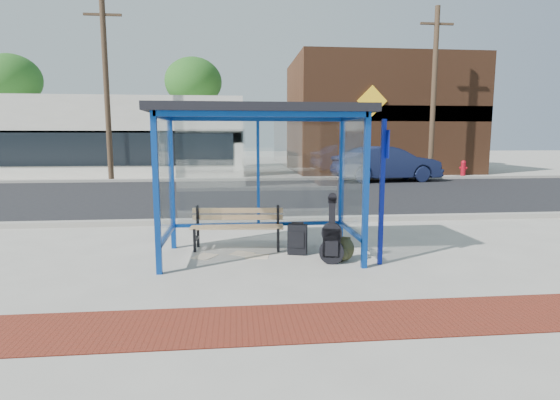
{
  "coord_description": "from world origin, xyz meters",
  "views": [
    {
      "loc": [
        -0.39,
        -6.93,
        1.92
      ],
      "look_at": [
        0.33,
        0.2,
        0.91
      ],
      "focal_mm": 28.0,
      "sensor_mm": 36.0,
      "label": 1
    }
  ],
  "objects": [
    {
      "name": "fire_hydrant",
      "position": [
        11.03,
        14.03,
        0.45
      ],
      "size": [
        0.38,
        0.25,
        0.84
      ],
      "rotation": [
        0.0,
        0.0,
        -0.35
      ],
      "color": "#9F0B19",
      "rests_on": "ground"
    },
    {
      "name": "curb_far",
      "position": [
        0.0,
        13.1,
        0.06
      ],
      "size": [
        60.0,
        0.25,
        0.12
      ],
      "primitive_type": "cube",
      "color": "gray",
      "rests_on": "ground"
    },
    {
      "name": "newspaper_a",
      "position": [
        -0.92,
        0.12,
        0.0
      ],
      "size": [
        0.45,
        0.48,
        0.01
      ],
      "primitive_type": "cube",
      "rotation": [
        0.0,
        0.0,
        1.06
      ],
      "color": "white",
      "rests_on": "ground"
    },
    {
      "name": "far_sidewalk",
      "position": [
        0.0,
        15.0,
        0.0
      ],
      "size": [
        60.0,
        4.0,
        0.01
      ],
      "primitive_type": "cube",
      "color": "#B2ADA0",
      "rests_on": "ground"
    },
    {
      "name": "tree_mid",
      "position": [
        -3.0,
        22.0,
        5.45
      ],
      "size": [
        3.6,
        3.6,
        7.03
      ],
      "color": "#4C3826",
      "rests_on": "ground"
    },
    {
      "name": "tree_left",
      "position": [
        -14.0,
        22.0,
        5.45
      ],
      "size": [
        3.6,
        3.6,
        7.03
      ],
      "color": "#4C3826",
      "rests_on": "ground"
    },
    {
      "name": "storefront_brown",
      "position": [
        8.0,
        18.49,
        3.2
      ],
      "size": [
        10.0,
        7.08,
        6.4
      ],
      "color": "#59331E",
      "rests_on": "ground"
    },
    {
      "name": "utility_pole_east",
      "position": [
        9.0,
        13.4,
        4.11
      ],
      "size": [
        1.6,
        0.24,
        8.0
      ],
      "color": "#4C3826",
      "rests_on": "ground"
    },
    {
      "name": "ground",
      "position": [
        0.0,
        0.0,
        0.0
      ],
      "size": [
        120.0,
        120.0,
        0.0
      ],
      "primitive_type": "plane",
      "color": "#B2ADA0",
      "rests_on": "ground"
    },
    {
      "name": "tree_right",
      "position": [
        12.5,
        22.0,
        5.45
      ],
      "size": [
        3.6,
        3.6,
        7.03
      ],
      "color": "#4C3826",
      "rests_on": "ground"
    },
    {
      "name": "guitar_bag",
      "position": [
        1.06,
        -0.49,
        0.38
      ],
      "size": [
        0.39,
        0.19,
        1.04
      ],
      "rotation": [
        0.0,
        0.0,
        -0.21
      ],
      "color": "black",
      "rests_on": "ground"
    },
    {
      "name": "backpack",
      "position": [
        1.29,
        -0.35,
        0.18
      ],
      "size": [
        0.38,
        0.37,
        0.38
      ],
      "rotation": [
        0.0,
        0.0,
        -0.44
      ],
      "color": "#31311B",
      "rests_on": "ground"
    },
    {
      "name": "street_asphalt",
      "position": [
        0.0,
        8.0,
        0.0
      ],
      "size": [
        60.0,
        10.0,
        0.0
      ],
      "primitive_type": "cube",
      "color": "black",
      "rests_on": "ground"
    },
    {
      "name": "bench",
      "position": [
        -0.38,
        0.61,
        0.43
      ],
      "size": [
        1.63,
        0.52,
        0.76
      ],
      "rotation": [
        0.0,
        0.0,
        -0.09
      ],
      "color": "black",
      "rests_on": "ground"
    },
    {
      "name": "storefront_white",
      "position": [
        -9.0,
        17.99,
        2.0
      ],
      "size": [
        18.0,
        6.04,
        4.0
      ],
      "color": "silver",
      "rests_on": "ground"
    },
    {
      "name": "newspaper_c",
      "position": [
        -0.3,
        0.23,
        0.0
      ],
      "size": [
        0.45,
        0.43,
        0.01
      ],
      "primitive_type": "cube",
      "rotation": [
        0.0,
        0.0,
        2.61
      ],
      "color": "white",
      "rests_on": "ground"
    },
    {
      "name": "curb_near",
      "position": [
        0.0,
        2.9,
        0.06
      ],
      "size": [
        60.0,
        0.25,
        0.12
      ],
      "primitive_type": "cube",
      "color": "gray",
      "rests_on": "ground"
    },
    {
      "name": "sign_post",
      "position": [
        1.81,
        -0.58,
        1.24
      ],
      "size": [
        0.09,
        0.28,
        2.21
      ],
      "rotation": [
        0.0,
        0.0,
        -0.06
      ],
      "color": "navy",
      "rests_on": "ground"
    },
    {
      "name": "utility_pole_west",
      "position": [
        -6.0,
        13.4,
        4.11
      ],
      "size": [
        1.6,
        0.24,
        8.0
      ],
      "color": "#4C3826",
      "rests_on": "ground"
    },
    {
      "name": "parked_car",
      "position": [
        6.38,
        12.18,
        0.79
      ],
      "size": [
        4.94,
        2.22,
        1.57
      ],
      "primitive_type": "imported",
      "rotation": [
        0.0,
        0.0,
        1.69
      ],
      "color": "#171F42",
      "rests_on": "ground"
    },
    {
      "name": "brick_paver_strip",
      "position": [
        0.0,
        -2.6,
        0.01
      ],
      "size": [
        60.0,
        1.0,
        0.01
      ],
      "primitive_type": "cube",
      "color": "maroon",
      "rests_on": "ground"
    },
    {
      "name": "suitcase",
      "position": [
        0.62,
        0.13,
        0.25
      ],
      "size": [
        0.35,
        0.28,
        0.55
      ],
      "rotation": [
        0.0,
        0.0,
        -0.27
      ],
      "color": "black",
      "rests_on": "ground"
    },
    {
      "name": "bus_shelter",
      "position": [
        0.0,
        0.07,
        2.07
      ],
      "size": [
        3.3,
        1.8,
        2.42
      ],
      "color": "#0D3B96",
      "rests_on": "ground"
    },
    {
      "name": "newspaper_b",
      "position": [
        -0.06,
        0.03,
        0.0
      ],
      "size": [
        0.42,
        0.35,
        0.01
      ],
      "primitive_type": "cube",
      "rotation": [
        0.0,
        0.0,
        -0.16
      ],
      "color": "white",
      "rests_on": "ground"
    }
  ]
}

